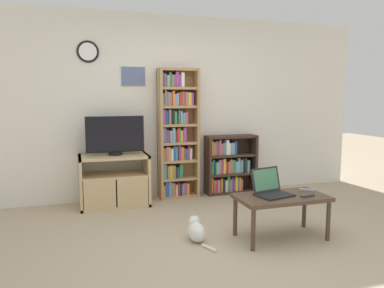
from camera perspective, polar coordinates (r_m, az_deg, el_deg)
ground_plane at (r=3.68m, az=5.37°, el=-16.10°), size 18.00×18.00×0.00m
wall_back at (r=5.45m, az=-3.50°, el=5.69°), size 6.03×0.09×2.60m
tv_stand at (r=5.11m, az=-11.73°, el=-5.44°), size 0.90×0.51×0.68m
television at (r=5.02m, az=-11.64°, el=1.29°), size 0.76×0.18×0.52m
bookshelf_tall at (r=5.34m, az=-2.41°, el=1.44°), size 0.57×0.25×1.84m
bookshelf_short at (r=5.67m, az=5.49°, el=-3.29°), size 0.77×0.26×0.87m
coffee_table at (r=3.98m, az=13.47°, el=-8.38°), size 0.92×0.50×0.45m
laptop at (r=3.96m, az=11.91°, el=-6.64°), size 0.42×0.37×0.27m
remote_near_laptop at (r=3.99m, az=17.19°, el=-7.55°), size 0.17×0.08×0.02m
remote_far_from_laptop at (r=4.23m, az=17.11°, el=-6.70°), size 0.16×0.12×0.02m
cat at (r=3.89m, az=0.62°, el=-13.03°), size 0.19×0.47×0.25m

